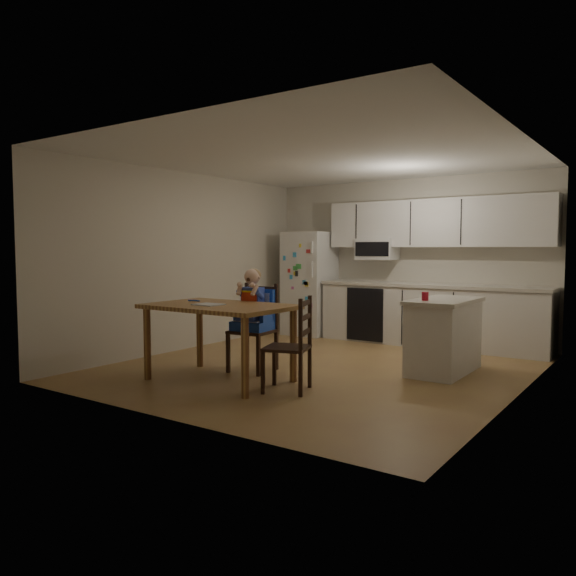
# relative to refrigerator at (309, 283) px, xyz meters

# --- Properties ---
(room) EXTENTS (4.52, 5.01, 2.51)m
(room) POSITION_rel_refrigerator_xyz_m (1.55, -1.67, 0.40)
(room) COLOR #956A42
(room) RESTS_ON ground
(refrigerator) EXTENTS (0.72, 0.70, 1.70)m
(refrigerator) POSITION_rel_refrigerator_xyz_m (0.00, 0.00, 0.00)
(refrigerator) COLOR silver
(refrigerator) RESTS_ON ground
(kitchen_run) EXTENTS (3.37, 0.62, 2.15)m
(kitchen_run) POSITION_rel_refrigerator_xyz_m (2.05, 0.09, 0.03)
(kitchen_run) COLOR silver
(kitchen_run) RESTS_ON ground
(kitchen_island) EXTENTS (0.60, 1.15, 0.85)m
(kitchen_island) POSITION_rel_refrigerator_xyz_m (2.85, -1.58, -0.42)
(kitchen_island) COLOR silver
(kitchen_island) RESTS_ON ground
(red_cup) EXTENTS (0.08, 0.08, 0.09)m
(red_cup) POSITION_rel_refrigerator_xyz_m (2.72, -1.87, 0.05)
(red_cup) COLOR red
(red_cup) RESTS_ON kitchen_island
(dining_table) EXTENTS (1.55, 0.99, 0.83)m
(dining_table) POSITION_rel_refrigerator_xyz_m (0.99, -3.36, -0.13)
(dining_table) COLOR brown
(dining_table) RESTS_ON ground
(napkin) EXTENTS (0.28, 0.25, 0.01)m
(napkin) POSITION_rel_refrigerator_xyz_m (0.94, -3.47, -0.02)
(napkin) COLOR #BCBCC1
(napkin) RESTS_ON dining_table
(toddler_spoon) EXTENTS (0.12, 0.06, 0.02)m
(toddler_spoon) POSITION_rel_refrigerator_xyz_m (0.50, -3.25, -0.01)
(toddler_spoon) COLOR blue
(toddler_spoon) RESTS_ON dining_table
(chair_booster) EXTENTS (0.50, 0.50, 1.20)m
(chair_booster) POSITION_rel_refrigerator_xyz_m (0.99, -2.74, -0.13)
(chair_booster) COLOR black
(chair_booster) RESTS_ON ground
(chair_side) EXTENTS (0.53, 0.53, 0.95)m
(chair_side) POSITION_rel_refrigerator_xyz_m (1.93, -3.28, -0.31)
(chair_side) COLOR black
(chair_side) RESTS_ON ground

